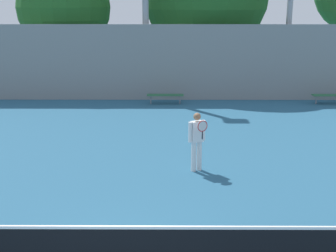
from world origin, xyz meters
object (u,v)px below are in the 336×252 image
object	(u,v)px
tennis_player	(197,139)
bench_courtside_near	(333,96)
tree_dark_dense	(64,7)
bench_adjacent_court	(165,95)

from	to	relation	value
tennis_player	bench_courtside_near	world-z (taller)	tennis_player
tennis_player	tree_dark_dense	size ratio (longest dim) A/B	0.25
bench_courtside_near	bench_adjacent_court	distance (m)	7.72
tennis_player	tree_dark_dense	distance (m)	14.69
tennis_player	bench_adjacent_court	xyz separation A→B (m)	(-0.98, 8.80, -0.54)
tennis_player	bench_courtside_near	xyz separation A→B (m)	(6.75, 8.80, -0.54)
tree_dark_dense	bench_courtside_near	bearing A→B (deg)	-17.14
bench_courtside_near	bench_adjacent_court	world-z (taller)	same
tennis_player	tree_dark_dense	xyz separation A→B (m)	(-6.33, 12.83, 3.35)
bench_adjacent_court	tree_dark_dense	bearing A→B (deg)	143.02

